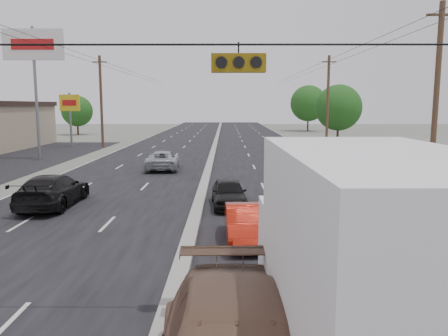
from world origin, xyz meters
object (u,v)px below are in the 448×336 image
(utility_pole_left_c, at_px, (101,101))
(queue_car_a, at_px, (229,193))
(pole_sign_far, at_px, (70,107))
(tree_right_mid, at_px, (339,108))
(queue_car_b, at_px, (361,204))
(utility_pole_right_b, at_px, (436,96))
(red_sedan, at_px, (245,224))
(oncoming_near, at_px, (53,191))
(tree_left_far, at_px, (77,111))
(queue_car_e, at_px, (345,187))
(utility_pole_right_c, at_px, (328,101))
(box_truck, at_px, (362,265))
(pole_sign_billboard, at_px, (34,53))
(tree_right_far, at_px, (308,103))
(oncoming_far, at_px, (163,160))

(utility_pole_left_c, height_order, queue_car_a, utility_pole_left_c)
(utility_pole_left_c, xyz_separation_m, pole_sign_far, (-3.50, -0.00, -0.70))
(tree_right_mid, xyz_separation_m, queue_car_b, (-8.30, -36.48, -3.61))
(utility_pole_right_b, distance_m, red_sedan, 14.72)
(pole_sign_far, relative_size, queue_car_a, 1.59)
(oncoming_near, bearing_deg, tree_left_far, -72.80)
(utility_pole_left_c, relative_size, utility_pole_right_b, 1.00)
(queue_car_a, bearing_deg, utility_pole_left_c, 111.79)
(queue_car_e, bearing_deg, tree_left_far, 114.68)
(pole_sign_far, relative_size, tree_right_mid, 0.84)
(utility_pole_right_c, distance_m, box_truck, 42.82)
(pole_sign_billboard, xyz_separation_m, queue_car_b, (21.20, -19.48, -8.14))
(utility_pole_right_c, height_order, queue_car_a, utility_pole_right_c)
(tree_left_far, bearing_deg, pole_sign_far, -73.30)
(tree_left_far, height_order, queue_car_b, tree_left_far)
(utility_pole_right_b, relative_size, pole_sign_far, 1.67)
(utility_pole_left_c, bearing_deg, utility_pole_right_c, 0.00)
(tree_left_far, height_order, tree_right_mid, tree_right_mid)
(pole_sign_far, height_order, tree_right_mid, tree_right_mid)
(tree_right_far, bearing_deg, utility_pole_right_c, -96.65)
(tree_left_far, bearing_deg, tree_right_far, 14.74)
(pole_sign_billboard, bearing_deg, queue_car_e, -36.70)
(oncoming_far, bearing_deg, pole_sign_far, -58.34)
(tree_right_mid, height_order, tree_right_far, tree_right_far)
(pole_sign_far, height_order, oncoming_near, pole_sign_far)
(queue_car_a, bearing_deg, tree_right_mid, 64.33)
(utility_pole_right_c, distance_m, tree_right_far, 30.20)
(red_sedan, distance_m, oncoming_far, 17.71)
(pole_sign_far, xyz_separation_m, queue_car_e, (23.00, -28.02, -3.66))
(utility_pole_right_c, xyz_separation_m, red_sedan, (-10.58, -34.19, -4.49))
(tree_right_mid, bearing_deg, pole_sign_far, -170.84)
(tree_right_mid, distance_m, queue_car_e, 34.17)
(utility_pole_right_c, xyz_separation_m, tree_right_far, (3.50, 30.00, -0.15))
(oncoming_far, bearing_deg, tree_left_far, -67.99)
(queue_car_e, bearing_deg, utility_pole_left_c, 118.39)
(queue_car_a, relative_size, oncoming_far, 0.77)
(pole_sign_billboard, height_order, tree_right_mid, pole_sign_billboard)
(utility_pole_left_c, bearing_deg, utility_pole_right_b, -45.00)
(utility_pole_right_c, relative_size, pole_sign_far, 1.67)
(utility_pole_right_b, xyz_separation_m, queue_car_a, (-11.10, -3.96, -4.46))
(tree_left_far, relative_size, tree_right_mid, 0.86)
(tree_left_far, distance_m, tree_right_far, 39.31)
(pole_sign_billboard, bearing_deg, tree_right_mid, 29.95)
(tree_left_far, distance_m, red_sedan, 59.32)
(tree_right_mid, height_order, box_truck, tree_right_mid)
(pole_sign_billboard, bearing_deg, oncoming_near, -65.29)
(pole_sign_far, distance_m, oncoming_far, 21.75)
(tree_left_far, bearing_deg, utility_pole_left_c, -64.59)
(tree_right_far, bearing_deg, tree_left_far, -165.26)
(tree_right_far, distance_m, oncoming_far, 51.25)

